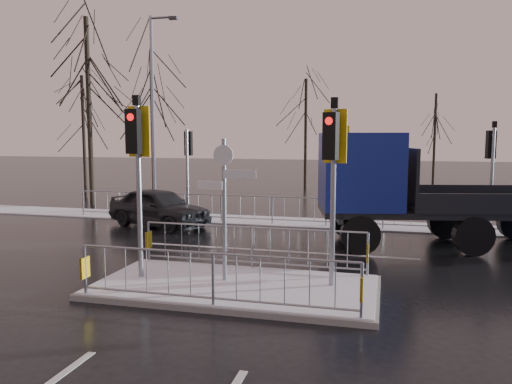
% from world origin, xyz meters
% --- Properties ---
extents(ground, '(120.00, 120.00, 0.00)m').
position_xyz_m(ground, '(0.00, 0.00, 0.00)').
color(ground, black).
rests_on(ground, ground).
extents(snow_verge, '(30.00, 2.00, 0.04)m').
position_xyz_m(snow_verge, '(0.00, 8.60, 0.02)').
color(snow_verge, white).
rests_on(snow_verge, ground).
extents(lane_markings, '(8.00, 11.38, 0.01)m').
position_xyz_m(lane_markings, '(0.00, -0.33, 0.00)').
color(lane_markings, silver).
rests_on(lane_markings, ground).
extents(traffic_island, '(6.00, 3.04, 4.15)m').
position_xyz_m(traffic_island, '(-0.01, 0.01, 0.39)').
color(traffic_island, slate).
rests_on(traffic_island, ground).
extents(far_kerb_fixtures, '(18.00, 0.65, 3.83)m').
position_xyz_m(far_kerb_fixtures, '(0.29, 8.09, 1.02)').
color(far_kerb_fixtures, gray).
rests_on(far_kerb_fixtures, ground).
extents(car_far_lane, '(4.45, 3.08, 1.41)m').
position_xyz_m(car_far_lane, '(-4.89, 6.55, 0.70)').
color(car_far_lane, black).
rests_on(car_far_lane, ground).
extents(flatbed_truck, '(7.65, 4.09, 3.37)m').
position_xyz_m(flatbed_truck, '(3.29, 5.37, 1.79)').
color(flatbed_truck, black).
rests_on(flatbed_truck, ground).
extents(tree_near_a, '(4.75, 4.75, 8.97)m').
position_xyz_m(tree_near_a, '(-10.50, 11.00, 6.11)').
color(tree_near_a, black).
rests_on(tree_near_a, ground).
extents(tree_near_b, '(4.00, 4.00, 7.55)m').
position_xyz_m(tree_near_b, '(-8.00, 12.50, 5.15)').
color(tree_near_b, black).
rests_on(tree_near_b, ground).
extents(tree_near_c, '(3.50, 3.50, 6.61)m').
position_xyz_m(tree_near_c, '(-12.50, 13.50, 4.50)').
color(tree_near_c, black).
rests_on(tree_near_c, ground).
extents(tree_far_a, '(3.75, 3.75, 7.08)m').
position_xyz_m(tree_far_a, '(-2.00, 22.00, 4.82)').
color(tree_far_a, black).
rests_on(tree_far_a, ground).
extents(tree_far_b, '(3.25, 3.25, 6.14)m').
position_xyz_m(tree_far_b, '(6.00, 24.00, 4.18)').
color(tree_far_b, black).
rests_on(tree_far_b, ground).
extents(street_lamp_left, '(1.25, 0.18, 8.20)m').
position_xyz_m(street_lamp_left, '(-6.43, 9.50, 4.49)').
color(street_lamp_left, gray).
rests_on(street_lamp_left, ground).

